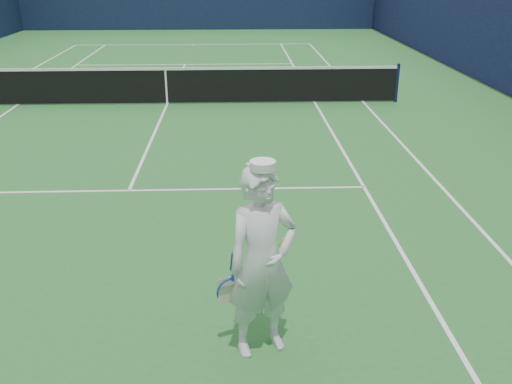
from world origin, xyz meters
TOP-DOWN VIEW (x-y plane):
  - ground at (0.00, 0.00)m, footprint 80.00×80.00m
  - court_markings at (0.00, 0.00)m, footprint 11.03×23.83m
  - windscreen_fence at (0.00, 0.00)m, footprint 20.12×36.12m
  - tennis_net at (0.00, 0.00)m, footprint 12.88×0.09m
  - tennis_player at (2.09, -10.79)m, footprint 0.91×0.71m

SIDE VIEW (x-z plane):
  - ground at x=0.00m, z-range 0.00..0.00m
  - court_markings at x=0.00m, z-range 0.00..0.01m
  - tennis_net at x=0.00m, z-range 0.02..1.09m
  - tennis_player at x=2.09m, z-range -0.02..2.02m
  - windscreen_fence at x=0.00m, z-range 0.00..4.00m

